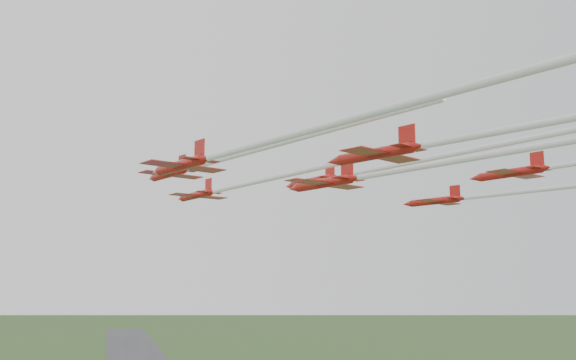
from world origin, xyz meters
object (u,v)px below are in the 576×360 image
object	(u,v)px
jet_row3_left	(274,140)
jet_row2_left	(217,161)
jet_lead	(238,186)
jet_row4_left	(528,126)
jet_row3_right	(510,193)
jet_row2_right	(404,163)
jet_row3_mid	(388,172)

from	to	relation	value
jet_row3_left	jet_row2_left	bearing A→B (deg)	68.73
jet_lead	jet_row4_left	size ratio (longest dim) A/B	1.02
jet_row2_left	jet_row4_left	world-z (taller)	jet_row2_left
jet_row3_right	jet_row2_left	bearing A→B (deg)	149.86
jet_row2_right	jet_row3_mid	size ratio (longest dim) A/B	1.50
jet_row3_right	jet_row4_left	bearing A→B (deg)	-150.75
jet_row2_right	jet_row3_mid	bearing A→B (deg)	-145.35
jet_row2_left	jet_row4_left	distance (m)	36.50
jet_row2_left	jet_row2_right	bearing A→B (deg)	-21.11
jet_row3_mid	jet_row4_left	bearing A→B (deg)	-111.71
jet_row2_right	jet_row4_left	xyz separation A→B (m)	(-6.18, -32.73, -3.57)
jet_row3_left	jet_row4_left	xyz separation A→B (m)	(16.43, -10.17, -0.18)
jet_row2_right	jet_row3_left	size ratio (longest dim) A/B	1.22
jet_row2_left	jet_row4_left	xyz separation A→B (m)	(17.56, -31.90, -2.49)
jet_row3_mid	jet_row3_right	distance (m)	22.56
jet_lead	jet_row3_left	distance (m)	41.38
jet_row3_mid	jet_row3_left	bearing A→B (deg)	-167.61
jet_row3_left	jet_row3_mid	bearing A→B (deg)	12.93
jet_row2_left	jet_row3_mid	distance (m)	19.42
jet_lead	jet_row2_right	xyz separation A→B (m)	(17.44, -18.41, 0.84)
jet_row2_left	jet_lead	bearing A→B (deg)	48.75
jet_row3_left	jet_row3_right	bearing A→B (deg)	5.30
jet_lead	jet_row2_left	bearing A→B (deg)	-129.36
jet_row3_mid	jet_row2_left	bearing A→B (deg)	123.46
jet_row2_right	jet_row4_left	distance (m)	33.50
jet_row2_left	jet_row2_right	size ratio (longest dim) A/B	0.69
jet_row3_mid	jet_row4_left	distance (m)	21.78
jet_lead	jet_row2_right	distance (m)	25.38
jet_row2_right	jet_row3_right	distance (m)	14.02
jet_row2_right	jet_row3_left	distance (m)	32.12
jet_row3_left	jet_row4_left	size ratio (longest dim) A/B	1.06
jet_row3_left	jet_row3_mid	size ratio (longest dim) A/B	1.24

